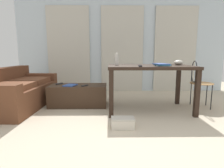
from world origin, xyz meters
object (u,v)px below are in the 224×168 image
at_px(bottle_near, 117,59).
at_px(tv_remote_primary, 85,86).
at_px(shoebox, 123,123).
at_px(bowl, 178,62).
at_px(tv_remote_secondary, 59,84).
at_px(book_stack, 162,65).
at_px(tv_remote_on_table, 140,66).
at_px(magazine, 70,85).
at_px(coffee_table, 78,95).
at_px(couch, 18,92).
at_px(wire_chair, 198,79).
at_px(craft_table, 149,71).

height_order(bottle_near, tv_remote_primary, bottle_near).
bearing_deg(tv_remote_primary, shoebox, -25.54).
bearing_deg(bowl, tv_remote_secondary, 172.18).
bearing_deg(bowl, tv_remote_primary, 177.62).
xyz_separation_m(book_stack, shoebox, (-0.66, -0.58, -0.74)).
xyz_separation_m(bowl, tv_remote_on_table, (-0.75, -0.39, -0.04)).
height_order(magazine, shoebox, magazine).
bearing_deg(tv_remote_on_table, bowl, 32.53).
height_order(tv_remote_on_table, magazine, tv_remote_on_table).
height_order(coffee_table, bottle_near, bottle_near).
relative_size(couch, book_stack, 5.99).
bearing_deg(coffee_table, tv_remote_secondary, 164.82).
relative_size(bottle_near, bowl, 1.49).
bearing_deg(wire_chair, book_stack, -153.07).
xyz_separation_m(bottle_near, bowl, (1.10, 0.03, -0.05)).
distance_m(couch, craft_table, 2.44).
height_order(coffee_table, magazine, magazine).
xyz_separation_m(coffee_table, tv_remote_on_table, (1.08, -0.59, 0.60)).
xyz_separation_m(craft_table, tv_remote_secondary, (-1.68, 0.40, -0.28)).
bearing_deg(craft_table, couch, 175.19).
distance_m(craft_table, wire_chair, 0.98).
distance_m(coffee_table, bottle_near, 1.03).
height_order(tv_remote_on_table, shoebox, tv_remote_on_table).
bearing_deg(bowl, wire_chair, 10.81).
height_order(book_stack, tv_remote_on_table, book_stack).
relative_size(wire_chair, tv_remote_primary, 5.77).
height_order(bowl, tv_remote_on_table, bowl).
bearing_deg(coffee_table, craft_table, -12.97).
bearing_deg(shoebox, magazine, 131.83).
relative_size(book_stack, magazine, 1.16).
xyz_separation_m(bowl, tv_remote_primary, (-1.68, 0.07, -0.42)).
relative_size(bottle_near, shoebox, 0.74).
height_order(wire_chair, bottle_near, bottle_near).
distance_m(coffee_table, shoebox, 1.36).
height_order(coffee_table, craft_table, craft_table).
distance_m(craft_table, magazine, 1.47).
bearing_deg(tv_remote_primary, coffee_table, 169.52).
distance_m(wire_chair, bottle_near, 1.56).
relative_size(couch, magazine, 6.94).
relative_size(bowl, tv_remote_primary, 1.03).
xyz_separation_m(wire_chair, shoebox, (-1.46, -0.99, -0.46)).
distance_m(couch, book_stack, 2.63).
bearing_deg(bottle_near, shoebox, -86.58).
bearing_deg(bottle_near, bowl, 1.51).
bearing_deg(bowl, bottle_near, -178.49).
xyz_separation_m(couch, craft_table, (2.40, -0.20, 0.40)).
bearing_deg(tv_remote_on_table, magazine, 162.86).
bearing_deg(wire_chair, bowl, -169.19).
bearing_deg(magazine, craft_table, 6.57).
distance_m(coffee_table, book_stack, 1.65).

